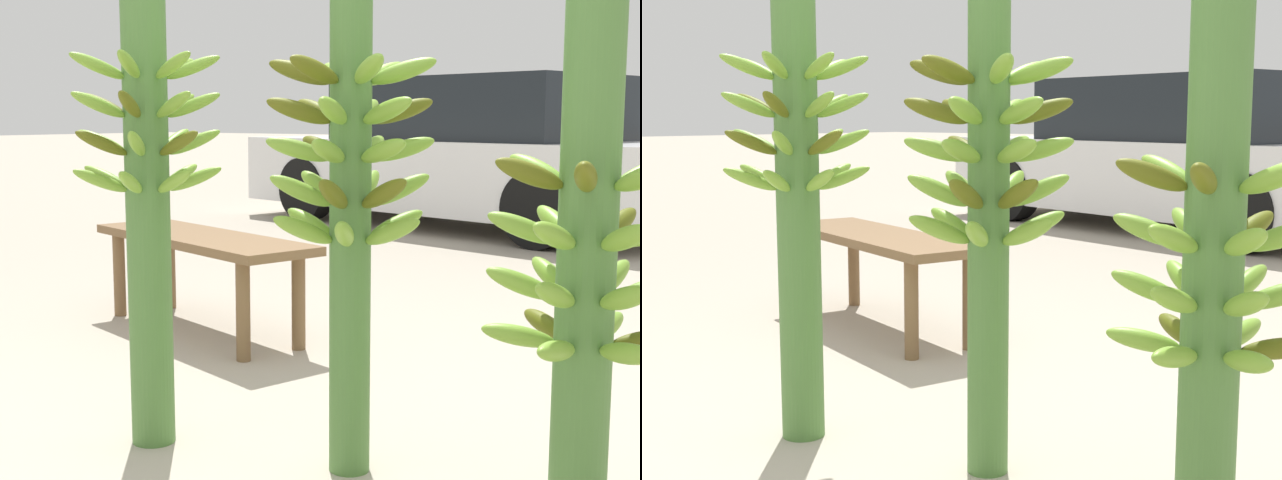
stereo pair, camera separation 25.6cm
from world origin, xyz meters
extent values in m
cylinder|color=#4C7A38|center=(-0.66, 0.12, 0.80)|extent=(0.13, 0.13, 1.60)
ellipsoid|color=#75A333|center=(-0.71, -0.02, 1.15)|extent=(0.10, 0.17, 0.10)
ellipsoid|color=#75A333|center=(-0.59, -0.01, 1.15)|extent=(0.12, 0.17, 0.10)
ellipsoid|color=#75A333|center=(-0.52, 0.09, 1.15)|extent=(0.18, 0.07, 0.10)
ellipsoid|color=#75A333|center=(-0.55, 0.21, 1.15)|extent=(0.15, 0.14, 0.10)
ellipsoid|color=#75A333|center=(-0.67, 0.26, 1.15)|extent=(0.05, 0.18, 0.10)
ellipsoid|color=#75A333|center=(-0.77, 0.20, 1.15)|extent=(0.16, 0.13, 0.10)
ellipsoid|color=#75A333|center=(-0.79, 0.08, 1.15)|extent=(0.18, 0.08, 0.10)
ellipsoid|color=#75A333|center=(-0.55, 0.21, 1.04)|extent=(0.15, 0.14, 0.10)
ellipsoid|color=#75A333|center=(-0.66, 0.26, 1.04)|extent=(0.05, 0.17, 0.10)
ellipsoid|color=#75A333|center=(-0.77, 0.20, 1.04)|extent=(0.16, 0.13, 0.10)
ellipsoid|color=#545914|center=(-0.79, 0.08, 1.04)|extent=(0.18, 0.08, 0.10)
ellipsoid|color=#75A333|center=(-0.71, -0.02, 1.04)|extent=(0.10, 0.17, 0.10)
ellipsoid|color=#545914|center=(-0.59, -0.01, 1.04)|extent=(0.11, 0.17, 0.10)
ellipsoid|color=#75A333|center=(-0.52, 0.09, 1.04)|extent=(0.18, 0.07, 0.10)
ellipsoid|color=#75A333|center=(-0.58, 0.00, 0.93)|extent=(0.13, 0.16, 0.10)
ellipsoid|color=#545914|center=(-0.52, 0.11, 0.93)|extent=(0.17, 0.05, 0.10)
ellipsoid|color=#75A333|center=(-0.56, 0.22, 0.93)|extent=(0.14, 0.15, 0.10)
ellipsoid|color=#75A333|center=(-0.68, 0.26, 0.93)|extent=(0.06, 0.18, 0.10)
ellipsoid|color=#75A333|center=(-0.78, 0.18, 0.93)|extent=(0.17, 0.12, 0.10)
ellipsoid|color=#75A333|center=(-0.79, 0.06, 0.93)|extent=(0.17, 0.10, 0.10)
ellipsoid|color=#545914|center=(-0.70, -0.02, 0.93)|extent=(0.08, 0.18, 0.10)
ellipsoid|color=#75A333|center=(-0.59, -0.01, 0.82)|extent=(0.11, 0.17, 0.10)
ellipsoid|color=#75A333|center=(-0.52, 0.09, 0.82)|extent=(0.18, 0.07, 0.10)
ellipsoid|color=#75A333|center=(-0.55, 0.21, 0.82)|extent=(0.16, 0.14, 0.10)
ellipsoid|color=#75A333|center=(-0.66, 0.26, 0.82)|extent=(0.04, 0.17, 0.10)
ellipsoid|color=#75A333|center=(-0.77, 0.20, 0.82)|extent=(0.16, 0.13, 0.10)
ellipsoid|color=#75A333|center=(-0.80, 0.08, 0.82)|extent=(0.18, 0.08, 0.10)
ellipsoid|color=#75A333|center=(-0.72, -0.01, 0.82)|extent=(0.11, 0.17, 0.10)
cylinder|color=#4C7A38|center=(-0.03, 0.27, 0.80)|extent=(0.12, 0.12, 1.60)
ellipsoid|color=#75A333|center=(-0.01, 0.41, 1.12)|extent=(0.08, 0.20, 0.10)
ellipsoid|color=#75A333|center=(-0.15, 0.36, 1.12)|extent=(0.18, 0.16, 0.10)
ellipsoid|color=#545914|center=(-0.17, 0.22, 1.12)|extent=(0.19, 0.12, 0.10)
ellipsoid|color=#545914|center=(-0.06, 0.13, 1.12)|extent=(0.08, 0.20, 0.10)
ellipsoid|color=#75A333|center=(0.08, 0.19, 1.12)|extent=(0.18, 0.16, 0.10)
ellipsoid|color=#75A333|center=(0.10, 0.33, 1.12)|extent=(0.19, 0.12, 0.10)
ellipsoid|color=#545914|center=(-0.17, 0.31, 1.02)|extent=(0.20, 0.10, 0.10)
ellipsoid|color=#545914|center=(-0.14, 0.18, 1.02)|extent=(0.17, 0.17, 0.10)
ellipsoid|color=#75A333|center=(0.00, 0.14, 1.02)|extent=(0.09, 0.20, 0.10)
ellipsoid|color=#75A333|center=(0.10, 0.24, 1.02)|extent=(0.20, 0.10, 0.10)
ellipsoid|color=#545914|center=(0.07, 0.37, 1.02)|extent=(0.17, 0.17, 0.10)
ellipsoid|color=#75A333|center=(-0.07, 0.41, 1.02)|extent=(0.09, 0.20, 0.10)
ellipsoid|color=#75A333|center=(-0.01, 0.13, 0.92)|extent=(0.08, 0.20, 0.10)
ellipsoid|color=#75A333|center=(0.10, 0.22, 0.92)|extent=(0.20, 0.11, 0.10)
ellipsoid|color=#75A333|center=(0.08, 0.36, 0.92)|extent=(0.18, 0.16, 0.10)
ellipsoid|color=#75A333|center=(-0.06, 0.41, 0.92)|extent=(0.08, 0.20, 0.10)
ellipsoid|color=#545914|center=(-0.17, 0.32, 0.92)|extent=(0.20, 0.11, 0.10)
ellipsoid|color=#75A333|center=(-0.14, 0.18, 0.92)|extent=(0.18, 0.16, 0.10)
ellipsoid|color=#545914|center=(0.10, 0.23, 0.80)|extent=(0.19, 0.10, 0.12)
ellipsoid|color=#75A333|center=(0.07, 0.37, 0.80)|extent=(0.17, 0.16, 0.12)
ellipsoid|color=#75A333|center=(-0.06, 0.41, 0.80)|extent=(0.09, 0.19, 0.12)
ellipsoid|color=#75A333|center=(-0.17, 0.32, 0.80)|extent=(0.19, 0.10, 0.12)
ellipsoid|color=#75A333|center=(-0.14, 0.18, 0.80)|extent=(0.17, 0.16, 0.12)
ellipsoid|color=#545914|center=(0.00, 0.14, 0.80)|extent=(0.09, 0.19, 0.12)
ellipsoid|color=#75A333|center=(0.04, 0.39, 0.70)|extent=(0.14, 0.18, 0.12)
ellipsoid|color=#545914|center=(-0.10, 0.40, 0.70)|extent=(0.13, 0.19, 0.12)
ellipsoid|color=#75A333|center=(-0.17, 0.28, 0.70)|extent=(0.19, 0.06, 0.12)
ellipsoid|color=#75A333|center=(-0.11, 0.16, 0.70)|extent=(0.14, 0.18, 0.12)
ellipsoid|color=#75A333|center=(0.03, 0.15, 0.70)|extent=(0.13, 0.19, 0.12)
ellipsoid|color=#75A333|center=(0.10, 0.27, 0.70)|extent=(0.19, 0.06, 0.12)
cylinder|color=#4C7A38|center=(0.63, 0.26, 0.72)|extent=(0.14, 0.14, 1.43)
ellipsoid|color=#75A333|center=(0.59, 0.41, 0.88)|extent=(0.09, 0.19, 0.11)
ellipsoid|color=#75A333|center=(0.49, 0.30, 0.88)|extent=(0.19, 0.09, 0.11)
ellipsoid|color=#545914|center=(0.52, 0.16, 0.88)|extent=(0.16, 0.16, 0.11)
ellipsoid|color=#545914|center=(0.67, 0.12, 0.88)|extent=(0.09, 0.19, 0.11)
ellipsoid|color=#75A333|center=(0.77, 0.23, 0.88)|extent=(0.19, 0.09, 0.11)
ellipsoid|color=#75A333|center=(0.73, 0.37, 0.88)|extent=(0.16, 0.16, 0.11)
ellipsoid|color=#75A333|center=(0.74, 0.17, 0.74)|extent=(0.17, 0.15, 0.10)
ellipsoid|color=#545914|center=(0.66, 0.41, 0.74)|extent=(0.08, 0.19, 0.10)
ellipsoid|color=#75A333|center=(0.52, 0.36, 0.74)|extent=(0.17, 0.15, 0.10)
ellipsoid|color=#75A333|center=(0.49, 0.21, 0.74)|extent=(0.19, 0.11, 0.10)
ellipsoid|color=#75A333|center=(0.60, 0.12, 0.74)|extent=(0.08, 0.19, 0.10)
ellipsoid|color=#75A333|center=(0.51, 0.35, 0.61)|extent=(0.17, 0.15, 0.11)
ellipsoid|color=#75A333|center=(0.49, 0.21, 0.61)|extent=(0.19, 0.11, 0.11)
ellipsoid|color=#75A333|center=(0.61, 0.12, 0.61)|extent=(0.07, 0.19, 0.11)
ellipsoid|color=#75A333|center=(0.75, 0.18, 0.61)|extent=(0.17, 0.15, 0.11)
ellipsoid|color=#75A333|center=(0.77, 0.32, 0.61)|extent=(0.19, 0.11, 0.11)
ellipsoid|color=#75A333|center=(0.65, 0.41, 0.61)|extent=(0.07, 0.19, 0.11)
ellipsoid|color=#75A333|center=(0.75, 0.18, 0.49)|extent=(0.18, 0.14, 0.08)
ellipsoid|color=#545914|center=(0.77, 0.33, 0.49)|extent=(0.18, 0.12, 0.08)
ellipsoid|color=#75A333|center=(0.64, 0.42, 0.49)|extent=(0.06, 0.18, 0.08)
ellipsoid|color=#545914|center=(0.50, 0.35, 0.49)|extent=(0.18, 0.14, 0.08)
ellipsoid|color=#75A333|center=(0.49, 0.20, 0.49)|extent=(0.18, 0.12, 0.08)
ellipsoid|color=#75A333|center=(0.62, 0.11, 0.49)|extent=(0.06, 0.18, 0.08)
cube|color=brown|center=(-1.51, 1.27, 0.44)|extent=(1.40, 0.75, 0.04)
cylinder|color=brown|center=(-2.00, 1.56, 0.21)|extent=(0.06, 0.06, 0.42)
cylinder|color=brown|center=(-0.94, 1.27, 0.21)|extent=(0.06, 0.06, 0.42)
cylinder|color=brown|center=(-2.08, 1.28, 0.21)|extent=(0.06, 0.06, 0.42)
cylinder|color=brown|center=(-1.02, 0.99, 0.21)|extent=(0.06, 0.06, 0.42)
cube|color=silver|center=(-2.32, 5.74, 0.48)|extent=(4.52, 2.57, 0.63)
cube|color=black|center=(-2.15, 5.70, 1.07)|extent=(2.62, 2.04, 0.55)
cylinder|color=black|center=(-3.77, 5.24, 0.30)|extent=(0.64, 0.32, 0.61)
cylinder|color=black|center=(-3.44, 6.78, 0.30)|extent=(0.64, 0.32, 0.61)
cylinder|color=black|center=(-1.19, 4.70, 0.30)|extent=(0.64, 0.32, 0.61)
camera|label=1|loc=(1.29, -1.77, 1.00)|focal=50.00mm
camera|label=2|loc=(1.50, -1.62, 1.00)|focal=50.00mm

